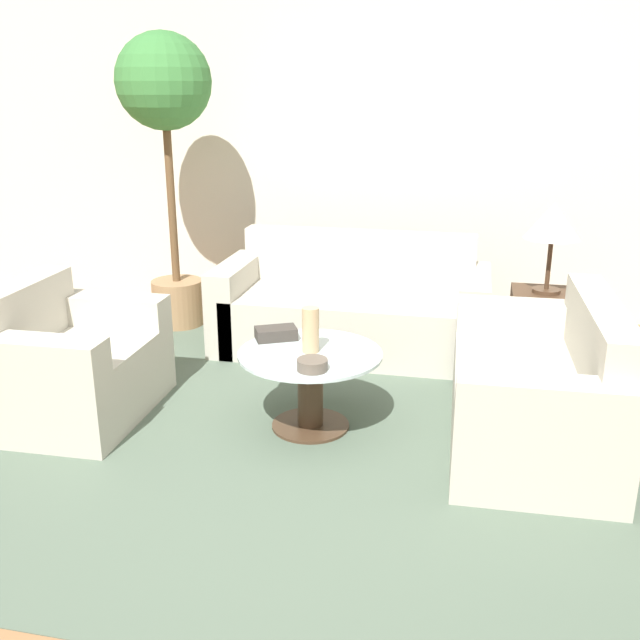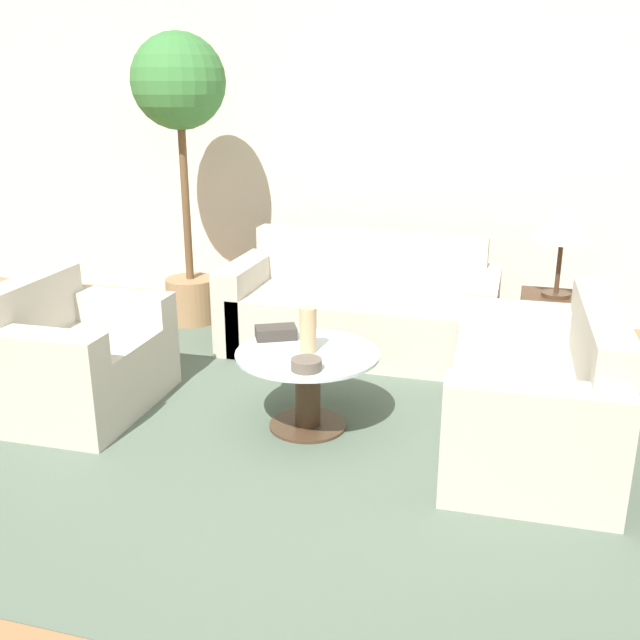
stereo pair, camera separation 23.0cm
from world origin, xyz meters
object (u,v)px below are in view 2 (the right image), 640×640
potted_plant (181,117)px  bowl (306,364)px  vase (308,330)px  loveseat (542,401)px  book_stack (276,332)px  sofa_main (361,311)px  table_lamp (563,226)px  coffee_table (308,379)px  armchair (73,363)px

potted_plant → bowl: (1.50, -1.79, -1.12)m
vase → loveseat: bearing=3.4°
bowl → book_stack: book_stack is taller
sofa_main → bowl: sofa_main is taller
potted_plant → vase: bearing=-46.9°
sofa_main → table_lamp: table_lamp is taller
loveseat → vase: (-1.23, -0.07, 0.30)m
table_lamp → book_stack: table_lamp is taller
coffee_table → vase: size_ratio=3.16×
sofa_main → table_lamp: size_ratio=3.24×
coffee_table → potted_plant: (-1.43, 1.54, 1.31)m
bowl → book_stack: 0.51m
armchair → table_lamp: size_ratio=1.71×
table_lamp → book_stack: size_ratio=2.21×
armchair → book_stack: size_ratio=3.77×
book_stack → bowl: bearing=-79.9°
potted_plant → book_stack: (1.20, -1.38, -1.11)m
coffee_table → potted_plant: 2.48m
coffee_table → bowl: bearing=-74.5°
sofa_main → book_stack: size_ratio=7.15×
bowl → book_stack: (-0.30, 0.41, 0.01)m
sofa_main → armchair: size_ratio=1.90×
potted_plant → bowl: bearing=-49.9°
coffee_table → table_lamp: size_ratio=1.34×
coffee_table → book_stack: size_ratio=2.96×
coffee_table → book_stack: bearing=145.3°
armchair → book_stack: armchair is taller
loveseat → potted_plant: size_ratio=0.65×
loveseat → vase: bearing=-88.1°
table_lamp → vase: table_lamp is taller
armchair → potted_plant: bearing=0.3°
armchair → table_lamp: (2.70, 1.29, 0.71)m
coffee_table → loveseat: bearing=3.9°
sofa_main → coffee_table: bearing=-90.2°
loveseat → book_stack: 1.49m
table_lamp → vase: 1.80m
loveseat → bowl: 1.23m
coffee_table → vase: 0.28m
armchair → coffee_table: armchair is taller
potted_plant → bowl: potted_plant is taller
table_lamp → loveseat: bearing=-93.8°
loveseat → table_lamp: 1.31m
potted_plant → vase: 2.34m
vase → bowl: size_ratio=1.57×
bowl → potted_plant: bearing=130.1°
potted_plant → table_lamp: bearing=-7.7°
sofa_main → vase: (-0.01, -1.32, 0.30)m
table_lamp → bowl: size_ratio=3.71×
armchair → loveseat: 2.64m
loveseat → bowl: bearing=-75.8°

